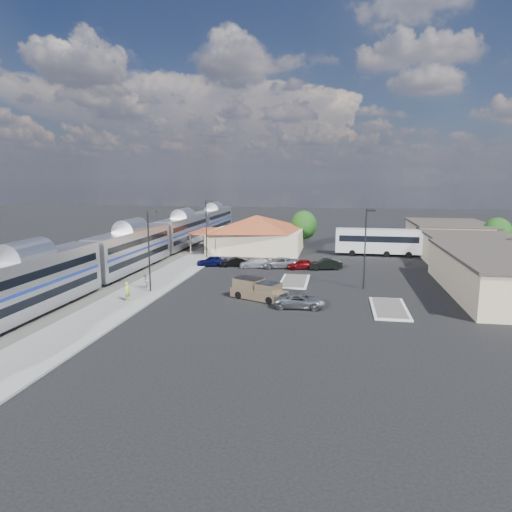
% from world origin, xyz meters
% --- Properties ---
extents(ground, '(280.00, 280.00, 0.00)m').
position_xyz_m(ground, '(0.00, 0.00, 0.00)').
color(ground, black).
rests_on(ground, ground).
extents(railbed, '(16.00, 100.00, 0.12)m').
position_xyz_m(railbed, '(-21.00, 8.00, 0.06)').
color(railbed, '#4C4944').
rests_on(railbed, ground).
extents(platform, '(5.50, 92.00, 0.18)m').
position_xyz_m(platform, '(-12.00, 6.00, 0.09)').
color(platform, gray).
rests_on(platform, ground).
extents(passenger_train, '(3.00, 104.00, 5.55)m').
position_xyz_m(passenger_train, '(-18.00, 4.53, 2.87)').
color(passenger_train, silver).
rests_on(passenger_train, ground).
extents(freight_cars, '(2.80, 46.00, 4.00)m').
position_xyz_m(freight_cars, '(-24.00, 3.80, 1.93)').
color(freight_cars, black).
rests_on(freight_cars, ground).
extents(station_depot, '(18.35, 12.24, 6.20)m').
position_xyz_m(station_depot, '(-4.56, 24.00, 3.13)').
color(station_depot, '#C8B592').
rests_on(station_depot, ground).
extents(buildings_east, '(14.40, 51.40, 4.80)m').
position_xyz_m(buildings_east, '(28.00, 14.28, 2.27)').
color(buildings_east, '#C6B28C').
rests_on(buildings_east, ground).
extents(traffic_island_south, '(3.30, 7.50, 0.21)m').
position_xyz_m(traffic_island_south, '(4.00, 2.00, 0.10)').
color(traffic_island_south, silver).
rests_on(traffic_island_south, ground).
extents(traffic_island_north, '(3.30, 7.50, 0.21)m').
position_xyz_m(traffic_island_north, '(14.00, -8.00, 0.10)').
color(traffic_island_north, silver).
rests_on(traffic_island_north, ground).
extents(lamp_plat_s, '(1.08, 0.25, 9.00)m').
position_xyz_m(lamp_plat_s, '(-10.90, -6.00, 5.34)').
color(lamp_plat_s, black).
rests_on(lamp_plat_s, ground).
extents(lamp_plat_n, '(1.08, 0.25, 9.00)m').
position_xyz_m(lamp_plat_n, '(-10.90, 16.00, 5.34)').
color(lamp_plat_n, black).
rests_on(lamp_plat_n, ground).
extents(lamp_lot, '(1.08, 0.25, 9.00)m').
position_xyz_m(lamp_lot, '(12.10, 0.00, 5.34)').
color(lamp_lot, black).
rests_on(lamp_lot, ground).
extents(tree_east_c, '(4.41, 4.41, 6.21)m').
position_xyz_m(tree_east_c, '(34.00, 26.00, 3.76)').
color(tree_east_c, '#382314').
rests_on(tree_east_c, ground).
extents(tree_depot, '(4.71, 4.71, 6.63)m').
position_xyz_m(tree_depot, '(3.00, 30.00, 4.02)').
color(tree_depot, '#382314').
rests_on(tree_depot, ground).
extents(pickup_truck, '(6.28, 4.43, 2.05)m').
position_xyz_m(pickup_truck, '(1.12, -6.58, 0.97)').
color(pickup_truck, '#9A815E').
rests_on(pickup_truck, ground).
extents(suv, '(5.12, 2.56, 1.39)m').
position_xyz_m(suv, '(5.52, -8.95, 0.70)').
color(suv, '#929599').
rests_on(suv, ground).
extents(coach_bus, '(13.38, 3.18, 4.27)m').
position_xyz_m(coach_bus, '(15.42, 23.19, 2.46)').
color(coach_bus, white).
rests_on(coach_bus, ground).
extents(person_a, '(0.62, 0.80, 1.92)m').
position_xyz_m(person_a, '(-11.71, -10.02, 1.14)').
color(person_a, '#C0CD40').
rests_on(person_a, platform).
extents(person_b, '(0.72, 0.87, 1.63)m').
position_xyz_m(person_b, '(-12.16, -4.60, 1.00)').
color(person_b, silver).
rests_on(person_b, platform).
extents(parked_car_a, '(4.60, 2.95, 1.46)m').
position_xyz_m(parked_car_a, '(-8.50, 9.93, 0.73)').
color(parked_car_a, '#0D1045').
rests_on(parked_car_a, ground).
extents(parked_car_b, '(4.21, 2.45, 1.31)m').
position_xyz_m(parked_car_b, '(-5.40, 10.23, 0.66)').
color(parked_car_b, black).
rests_on(parked_car_b, ground).
extents(parked_car_c, '(4.84, 2.94, 1.31)m').
position_xyz_m(parked_car_c, '(-2.20, 9.93, 0.66)').
color(parked_car_c, silver).
rests_on(parked_car_c, ground).
extents(parked_car_d, '(5.67, 3.72, 1.45)m').
position_xyz_m(parked_car_d, '(1.00, 10.23, 0.73)').
color(parked_car_d, '#9A9CA2').
rests_on(parked_car_d, ground).
extents(parked_car_e, '(4.37, 2.83, 1.38)m').
position_xyz_m(parked_car_e, '(4.20, 9.93, 0.69)').
color(parked_car_e, maroon).
rests_on(parked_car_e, ground).
extents(parked_car_f, '(4.81, 2.75, 1.50)m').
position_xyz_m(parked_car_f, '(7.40, 10.23, 0.75)').
color(parked_car_f, black).
rests_on(parked_car_f, ground).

